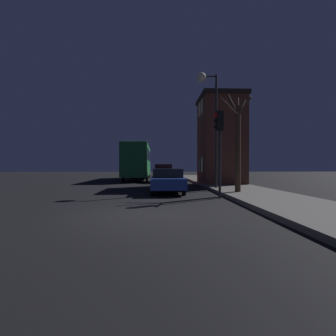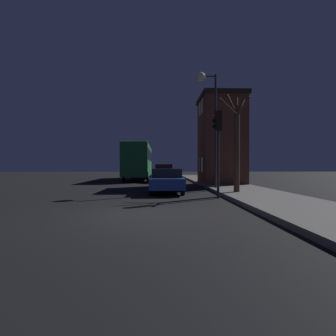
% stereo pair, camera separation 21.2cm
% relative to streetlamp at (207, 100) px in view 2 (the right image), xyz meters
% --- Properties ---
extents(ground_plane, '(120.00, 120.00, 0.00)m').
position_rel_streetlamp_xyz_m(ground_plane, '(-3.50, -7.61, -5.44)').
color(ground_plane, black).
extents(sidewalk, '(3.38, 60.00, 0.18)m').
position_rel_streetlamp_xyz_m(sidewalk, '(1.83, -7.61, -5.35)').
color(sidewalk, '#514F4C').
rests_on(sidewalk, ground).
extents(brick_building, '(3.32, 4.16, 6.72)m').
position_rel_streetlamp_xyz_m(brick_building, '(1.88, 4.44, -1.89)').
color(brick_building, brown).
rests_on(brick_building, sidewalk).
extents(streetlamp, '(1.25, 0.55, 6.94)m').
position_rel_streetlamp_xyz_m(streetlamp, '(0.00, 0.00, 0.00)').
color(streetlamp, '#28282B').
rests_on(streetlamp, sidewalk).
extents(traffic_light, '(0.43, 0.24, 3.99)m').
position_rel_streetlamp_xyz_m(traffic_light, '(-0.23, -3.82, -2.56)').
color(traffic_light, '#28282B').
rests_on(traffic_light, ground).
extents(bare_tree, '(1.65, 1.56, 5.18)m').
position_rel_streetlamp_xyz_m(bare_tree, '(1.04, -2.51, -2.81)').
color(bare_tree, '#473323').
rests_on(bare_tree, sidewalk).
extents(bus, '(2.45, 11.28, 3.74)m').
position_rel_streetlamp_xyz_m(bus, '(-5.14, 12.90, -3.22)').
color(bus, '#1E6B33').
rests_on(bus, ground).
extents(car_near_lane, '(1.76, 4.72, 1.33)m').
position_rel_streetlamp_xyz_m(car_near_lane, '(-2.51, -1.03, -4.73)').
color(car_near_lane, navy).
rests_on(car_near_lane, ground).
extents(car_mid_lane, '(1.70, 4.11, 1.64)m').
position_rel_streetlamp_xyz_m(car_mid_lane, '(-2.50, 8.38, -4.59)').
color(car_mid_lane, '#B21E19').
rests_on(car_mid_lane, ground).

